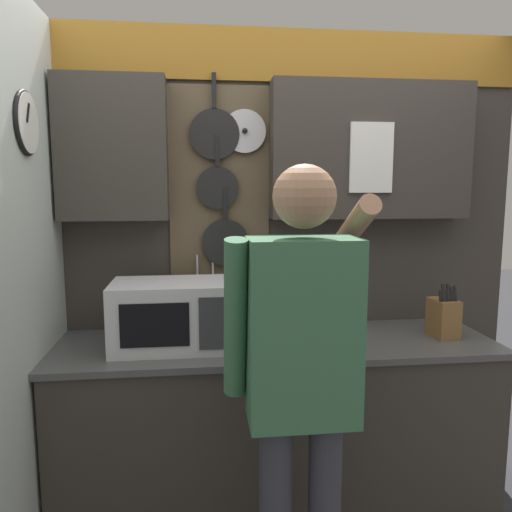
# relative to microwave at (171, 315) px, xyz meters

# --- Properties ---
(base_cabinet_counter) EXTENTS (2.11, 0.63, 0.94)m
(base_cabinet_counter) POSITION_rel_microwave_xyz_m (0.50, 0.03, -0.63)
(base_cabinet_counter) COLOR #38332D
(base_cabinet_counter) RESTS_ON ground_plane
(back_wall_unit) EXTENTS (2.68, 0.22, 2.47)m
(back_wall_unit) POSITION_rel_microwave_xyz_m (0.53, 0.31, 0.42)
(back_wall_unit) COLOR #38332D
(back_wall_unit) RESTS_ON ground_plane
(side_wall) EXTENTS (0.07, 1.60, 2.47)m
(side_wall) POSITION_rel_microwave_xyz_m (-0.57, -0.36, 0.15)
(side_wall) COLOR silver
(side_wall) RESTS_ON ground_plane
(microwave) EXTENTS (0.54, 0.35, 0.31)m
(microwave) POSITION_rel_microwave_xyz_m (0.00, 0.00, 0.00)
(microwave) COLOR silver
(microwave) RESTS_ON base_cabinet_counter
(knife_block) EXTENTS (0.12, 0.16, 0.27)m
(knife_block) POSITION_rel_microwave_xyz_m (1.33, 0.00, -0.06)
(knife_block) COLOR brown
(knife_block) RESTS_ON base_cabinet_counter
(utensil_crock) EXTENTS (0.10, 0.10, 0.34)m
(utensil_crock) POSITION_rel_microwave_xyz_m (0.65, 0.00, -0.06)
(utensil_crock) COLOR white
(utensil_crock) RESTS_ON base_cabinet_counter
(person) EXTENTS (0.54, 0.64, 1.76)m
(person) POSITION_rel_microwave_xyz_m (0.48, -0.63, -0.04)
(person) COLOR #383842
(person) RESTS_ON ground_plane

